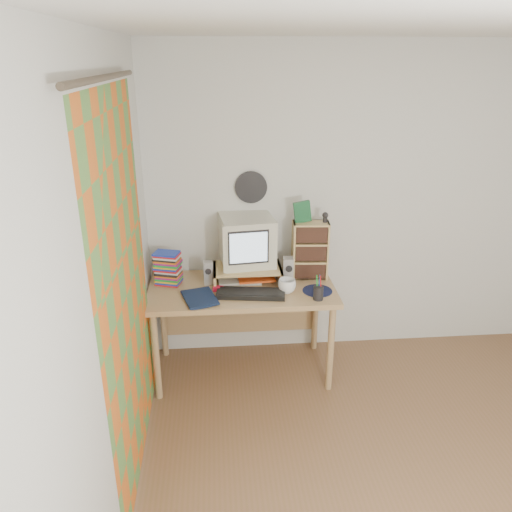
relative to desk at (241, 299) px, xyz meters
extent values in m
plane|color=brown|center=(1.03, -1.44, -0.62)|extent=(3.50, 3.50, 0.00)
plane|color=silver|center=(1.03, 0.31, 0.63)|extent=(3.50, 0.00, 3.50)
plane|color=silver|center=(-0.72, -1.44, 0.63)|extent=(0.00, 3.50, 3.50)
plane|color=#CE5F1D|center=(-0.68, -0.96, 0.53)|extent=(0.00, 2.20, 2.20)
cylinder|color=black|center=(0.10, 0.29, 0.81)|extent=(0.25, 0.02, 0.25)
cube|color=tan|center=(0.00, -0.06, 0.11)|extent=(1.40, 0.70, 0.04)
cube|color=tan|center=(0.00, 0.27, -0.24)|extent=(1.33, 0.02, 0.41)
cylinder|color=tan|center=(-0.64, -0.35, -0.26)|extent=(0.05, 0.05, 0.71)
cylinder|color=tan|center=(0.64, -0.35, -0.26)|extent=(0.05, 0.05, 0.71)
cylinder|color=tan|center=(-0.64, 0.23, -0.26)|extent=(0.05, 0.05, 0.71)
cylinder|color=tan|center=(0.64, 0.23, -0.26)|extent=(0.05, 0.05, 0.71)
cube|color=tan|center=(-0.20, 0.04, 0.19)|extent=(0.02, 0.30, 0.12)
cube|color=tan|center=(0.30, 0.04, 0.19)|extent=(0.02, 0.30, 0.12)
cube|color=tan|center=(0.05, 0.04, 0.24)|extent=(0.52, 0.30, 0.02)
cube|color=beige|center=(0.05, 0.09, 0.44)|extent=(0.43, 0.43, 0.37)
cube|color=#ABABB0|center=(-0.25, 0.01, 0.23)|extent=(0.07, 0.07, 0.18)
cube|color=#ABABB0|center=(0.36, -0.02, 0.24)|extent=(0.08, 0.08, 0.21)
cube|color=black|center=(0.06, -0.22, 0.15)|extent=(0.52, 0.23, 0.03)
cube|color=tan|center=(0.54, 0.07, 0.36)|extent=(0.28, 0.17, 0.45)
imported|color=white|center=(0.33, -0.18, 0.19)|extent=(0.16, 0.16, 0.10)
imported|color=#101D3C|center=(-0.42, -0.28, 0.16)|extent=(0.31, 0.26, 0.05)
cylinder|color=#0F1B34|center=(0.56, -0.18, 0.14)|extent=(0.24, 0.24, 0.00)
cube|color=red|center=(-0.18, -0.12, 0.15)|extent=(0.08, 0.06, 0.04)
cube|color=#18552E|center=(0.47, 0.08, 0.67)|extent=(0.13, 0.04, 0.16)
camera|label=1|loc=(-0.18, -3.47, 1.76)|focal=35.00mm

